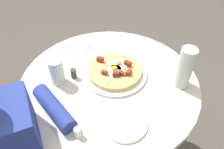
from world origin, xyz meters
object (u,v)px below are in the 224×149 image
Objects in this scene: pizza_plate at (115,73)px; water_glass at (57,71)px; dining_table at (109,103)px; pepper_shaker at (74,74)px; bread_plate at (125,123)px; knife at (76,50)px; salt_shaker at (78,132)px; breakfast_pizza at (115,70)px; fork at (75,46)px; water_bottle at (185,68)px.

water_glass reaches higher than pizza_plate.
pizza_plate reaches higher than dining_table.
bread_plate is at bearing -71.82° from pepper_shaker.
knife is 3.90× the size of salt_shaker.
breakfast_pizza is 5.25× the size of pepper_shaker.
knife is 1.36× the size of water_glass.
bread_plate is 0.40m from water_glass.
salt_shaker reaches higher than fork.
fork is 3.53× the size of pepper_shaker.
water_bottle is (0.54, -0.25, 0.04)m from water_glass.
breakfast_pizza is 1.27× the size of water_bottle.
bread_plate is 3.70× the size of pepper_shaker.
salt_shaker reaches higher than pizza_plate.
dining_table is 3.28× the size of breakfast_pizza.
water_glass is 2.86× the size of salt_shaker.
pepper_shaker is (-0.07, -0.21, 0.02)m from knife.
salt_shaker is (-0.16, -0.57, 0.02)m from fork.
salt_shaker is at bearing -134.34° from dining_table.
breakfast_pizza is at bearing 144.43° from water_bottle.
dining_table is 4.18× the size of water_bottle.
pizza_plate is at bearing 44.44° from salt_shaker.
water_glass is 0.63× the size of water_bottle.
knife is (-0.13, 0.26, 0.00)m from pizza_plate.
bread_plate is 0.56m from knife.
dining_table is 0.38m from salt_shaker.
pizza_plate is 0.02m from breakfast_pizza.
breakfast_pizza reaches higher than pizza_plate.
breakfast_pizza is 0.30m from bread_plate.
pepper_shaker is (-0.15, 0.09, 0.20)m from dining_table.
pizza_plate is 0.30m from bread_plate.
fork is 0.59m from salt_shaker.
pizza_plate is 0.29m from water_glass.
bread_plate is at bearing -163.60° from water_bottle.
dining_table is 17.21× the size of pepper_shaker.
water_glass is 2.58× the size of pepper_shaker.
water_glass is at bearing 118.64° from bread_plate.
pepper_shaker is at bearing 151.99° from water_bottle.
knife is 0.26m from water_glass.
breakfast_pizza is 0.28m from water_glass.
fork is (-0.07, 0.33, 0.18)m from dining_table.
pepper_shaker is at bearing 163.83° from pizza_plate.
pepper_shaker is (-0.08, -0.24, 0.02)m from fork.
pizza_plate is 0.29m from knife.
bread_plate is 1.05× the size of fork.
dining_table is at bearing -22.39° from water_glass.
salt_shaker is (-0.27, -0.27, 0.02)m from pizza_plate.
bread_plate is 0.37m from pepper_shaker.
fork is at bearing 102.66° from dining_table.
breakfast_pizza reaches higher than knife.
dining_table is at bearing -143.38° from breakfast_pizza.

